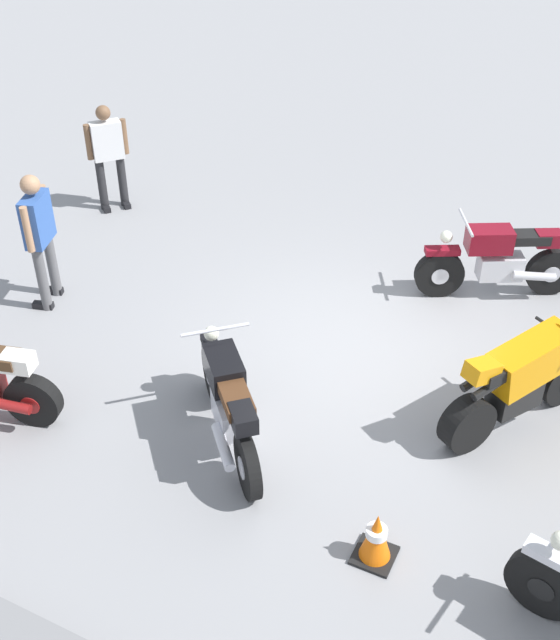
% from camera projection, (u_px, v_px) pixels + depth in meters
% --- Properties ---
extents(ground_plane, '(40.00, 40.00, 0.00)m').
position_uv_depth(ground_plane, '(352.00, 355.00, 9.33)').
color(ground_plane, gray).
extents(motorcycle_orange_sportbike, '(1.21, 1.75, 1.14)m').
position_uv_depth(motorcycle_orange_sportbike, '(522.00, 378.00, 8.05)').
color(motorcycle_orange_sportbike, black).
rests_on(motorcycle_orange_sportbike, ground).
extents(motorcycle_black_cruiser, '(1.51, 1.61, 1.09)m').
position_uv_depth(motorcycle_black_cruiser, '(229.00, 402.00, 7.86)').
color(motorcycle_black_cruiser, black).
rests_on(motorcycle_black_cruiser, ground).
extents(motorcycle_maroon_cruiser, '(1.90, 1.09, 1.09)m').
position_uv_depth(motorcycle_maroon_cruiser, '(498.00, 260.00, 10.11)').
color(motorcycle_maroon_cruiser, black).
rests_on(motorcycle_maroon_cruiser, ground).
extents(person_in_blue_shirt, '(0.43, 0.67, 1.77)m').
position_uv_depth(person_in_blue_shirt, '(39.00, 231.00, 9.69)').
color(person_in_blue_shirt, '#59595B').
rests_on(person_in_blue_shirt, ground).
extents(person_in_white_shirt, '(0.52, 0.55, 1.63)m').
position_uv_depth(person_in_white_shirt, '(108.00, 151.00, 11.92)').
color(person_in_white_shirt, '#262628').
rests_on(person_in_white_shirt, ground).
extents(traffic_cone, '(0.36, 0.36, 0.53)m').
position_uv_depth(traffic_cone, '(376.00, 537.00, 6.82)').
color(traffic_cone, black).
rests_on(traffic_cone, ground).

